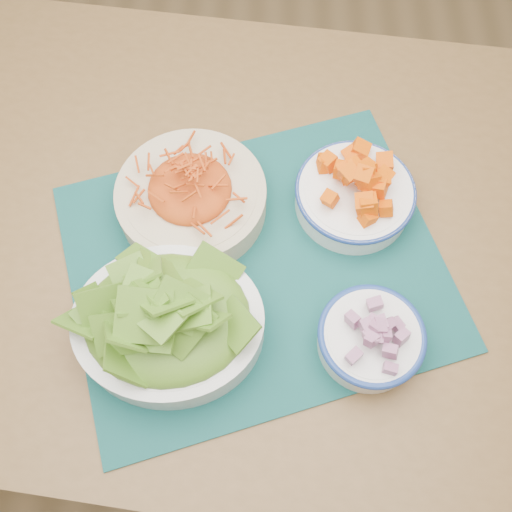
{
  "coord_description": "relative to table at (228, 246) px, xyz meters",
  "views": [
    {
      "loc": [
        0.2,
        -0.47,
        1.52
      ],
      "look_at": [
        0.2,
        -0.12,
        0.78
      ],
      "focal_mm": 40.0,
      "sensor_mm": 36.0,
      "label": 1
    }
  ],
  "objects": [
    {
      "name": "placemat",
      "position": [
        0.05,
        -0.08,
        0.09
      ],
      "size": [
        0.65,
        0.58,
        0.0
      ],
      "primitive_type": "cube",
      "rotation": [
        0.0,
        0.0,
        0.31
      ],
      "color": "#0A3231",
      "rests_on": "table"
    },
    {
      "name": "onion_bowl",
      "position": [
        0.2,
        -0.2,
        0.13
      ],
      "size": [
        0.18,
        0.18,
        0.07
      ],
      "rotation": [
        0.0,
        0.0,
        -0.36
      ],
      "color": "white",
      "rests_on": "placemat"
    },
    {
      "name": "ground",
      "position": [
        -0.15,
        0.04,
        -0.66
      ],
      "size": [
        4.0,
        4.0,
        0.0
      ],
      "primitive_type": "plane",
      "color": "#9C7B4B",
      "rests_on": "ground"
    },
    {
      "name": "carrot_bowl",
      "position": [
        -0.05,
        0.02,
        0.14
      ],
      "size": [
        0.25,
        0.25,
        0.09
      ],
      "rotation": [
        0.0,
        0.0,
        -0.1
      ],
      "color": "beige",
      "rests_on": "placemat"
    },
    {
      "name": "squash_bowl",
      "position": [
        0.2,
        0.03,
        0.14
      ],
      "size": [
        0.19,
        0.19,
        0.09
      ],
      "rotation": [
        0.0,
        0.0,
        0.11
      ],
      "color": "white",
      "rests_on": "placemat"
    },
    {
      "name": "table",
      "position": [
        0.0,
        0.0,
        0.0
      ],
      "size": [
        1.36,
        1.0,
        0.75
      ],
      "rotation": [
        0.0,
        0.0,
        -0.13
      ],
      "color": "brown",
      "rests_on": "ground"
    },
    {
      "name": "lettuce_bowl",
      "position": [
        -0.07,
        -0.18,
        0.16
      ],
      "size": [
        0.26,
        0.22,
        0.13
      ],
      "rotation": [
        0.0,
        0.0,
        0.02
      ],
      "color": "white",
      "rests_on": "placemat"
    }
  ]
}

